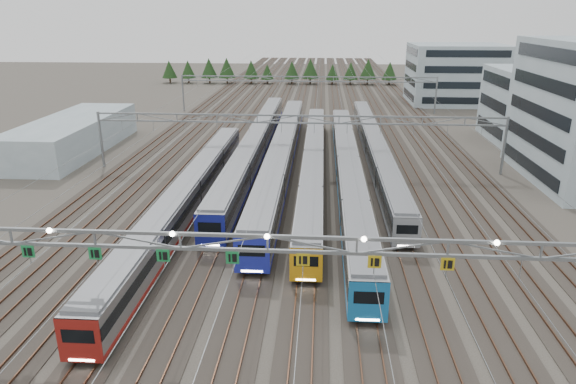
# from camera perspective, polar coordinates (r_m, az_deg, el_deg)

# --- Properties ---
(ground) EXTENTS (400.00, 400.00, 0.00)m
(ground) POSITION_cam_1_polar(r_m,az_deg,el_deg) (36.21, -2.13, -16.27)
(ground) COLOR #47423A
(ground) RESTS_ON ground
(track_bed) EXTENTS (54.00, 260.00, 5.42)m
(track_bed) POSITION_cam_1_polar(r_m,az_deg,el_deg) (130.79, 2.37, 10.69)
(track_bed) COLOR #2D2823
(track_bed) RESTS_ON ground
(train_a) EXTENTS (2.80, 53.89, 3.64)m
(train_a) POSITION_cam_1_polar(r_m,az_deg,el_deg) (57.61, -11.00, -0.30)
(train_a) COLOR black
(train_a) RESTS_ON ground
(train_b) EXTENTS (2.90, 67.11, 3.77)m
(train_b) POSITION_cam_1_polar(r_m,az_deg,el_deg) (78.88, -3.61, 5.39)
(train_b) COLOR black
(train_b) RESTS_ON ground
(train_c) EXTENTS (3.04, 67.03, 3.96)m
(train_c) POSITION_cam_1_polar(r_m,az_deg,el_deg) (73.73, -0.61, 4.52)
(train_c) COLOR black
(train_c) RESTS_ON ground
(train_d) EXTENTS (2.68, 61.50, 3.49)m
(train_d) POSITION_cam_1_polar(r_m,az_deg,el_deg) (69.94, 2.84, 3.47)
(train_d) COLOR black
(train_d) RESTS_ON ground
(train_e) EXTENTS (2.85, 65.08, 3.71)m
(train_e) POSITION_cam_1_polar(r_m,az_deg,el_deg) (66.48, 6.67, 2.61)
(train_e) COLOR black
(train_e) RESTS_ON ground
(train_f) EXTENTS (2.67, 64.16, 3.47)m
(train_f) POSITION_cam_1_polar(r_m,az_deg,el_deg) (78.35, 9.58, 4.95)
(train_f) COLOR black
(train_f) RESTS_ON ground
(gantry_near) EXTENTS (56.36, 0.61, 8.08)m
(gantry_near) POSITION_cam_1_polar(r_m,az_deg,el_deg) (32.50, -2.39, -6.17)
(gantry_near) COLOR gray
(gantry_near) RESTS_ON ground
(gantry_mid) EXTENTS (56.36, 0.36, 8.00)m
(gantry_mid) POSITION_cam_1_polar(r_m,az_deg,el_deg) (70.89, 1.10, 7.36)
(gantry_mid) COLOR gray
(gantry_mid) RESTS_ON ground
(gantry_far) EXTENTS (56.36, 0.36, 8.00)m
(gantry_far) POSITION_cam_1_polar(r_m,az_deg,el_deg) (115.26, 2.20, 11.98)
(gantry_far) COLOR gray
(gantry_far) RESTS_ON ground
(depot_bldg_mid) EXTENTS (14.00, 16.00, 12.26)m
(depot_bldg_mid) POSITION_cam_1_polar(r_m,az_deg,el_deg) (98.13, 25.70, 8.68)
(depot_bldg_mid) COLOR #98AEB6
(depot_bldg_mid) RESTS_ON ground
(depot_bldg_north) EXTENTS (22.00, 18.00, 13.95)m
(depot_bldg_north) POSITION_cam_1_polar(r_m,az_deg,el_deg) (134.21, 18.18, 12.36)
(depot_bldg_north) COLOR #98AEB6
(depot_bldg_north) RESTS_ON ground
(west_shed) EXTENTS (10.00, 30.00, 5.17)m
(west_shed) POSITION_cam_1_polar(r_m,az_deg,el_deg) (89.20, -22.81, 5.85)
(west_shed) COLOR #98AEB6
(west_shed) RESTS_ON ground
(treeline) EXTENTS (87.50, 5.60, 7.02)m
(treeline) POSITION_cam_1_polar(r_m,az_deg,el_deg) (162.94, 1.24, 13.38)
(treeline) COLOR #332114
(treeline) RESTS_ON ground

